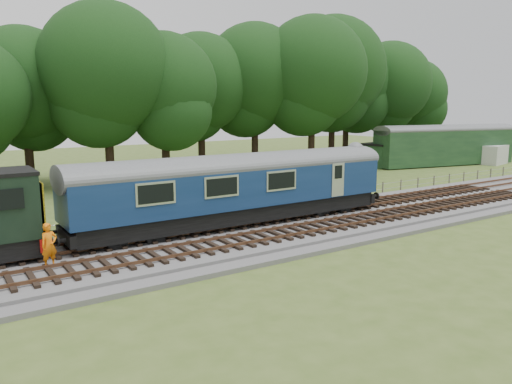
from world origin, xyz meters
TOP-DOWN VIEW (x-y plane):
  - ground at (0.00, 0.00)m, footprint 120.00×120.00m
  - ballast at (0.00, 0.00)m, footprint 70.00×7.00m
  - track_north at (0.00, 1.40)m, footprint 67.20×2.40m
  - track_south at (0.00, -1.60)m, footprint 67.20×2.40m
  - fence at (0.00, 4.50)m, footprint 64.00×0.12m
  - tree_line at (0.00, 22.00)m, footprint 70.00×8.00m
  - dmu_railcar at (-4.56, 1.40)m, footprint 18.05×2.86m
  - worker at (-14.50, -0.58)m, footprint 0.76×0.61m
  - parked_coach at (29.82, 13.57)m, footprint 17.40×6.31m
  - shed at (22.52, 16.63)m, footprint 3.56×3.56m
  - caravan at (35.66, 11.29)m, footprint 4.70×3.00m

SIDE VIEW (x-z plane):
  - ground at x=0.00m, z-range 0.00..0.00m
  - fence at x=0.00m, z-range -0.50..0.50m
  - tree_line at x=0.00m, z-range -9.00..9.00m
  - ballast at x=0.00m, z-range 0.00..0.35m
  - track_north at x=0.00m, z-range 0.31..0.52m
  - track_south at x=0.00m, z-range 0.31..0.52m
  - caravan at x=35.66m, z-range 0.00..2.13m
  - worker at x=-14.50m, z-range 0.35..2.14m
  - shed at x=22.52m, z-range 0.02..2.56m
  - parked_coach at x=29.82m, z-range 0.27..4.65m
  - dmu_railcar at x=-4.56m, z-range 0.67..4.54m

